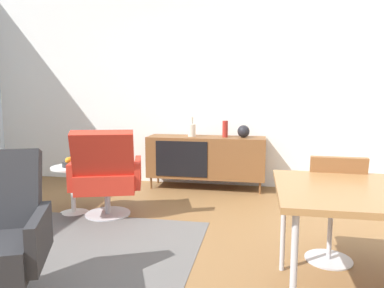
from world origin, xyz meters
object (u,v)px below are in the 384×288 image
at_px(vase_ceramic_small, 244,131).
at_px(side_table_round, 73,184).
at_px(vase_cobalt, 225,129).
at_px(fruit_bowl, 72,163).
at_px(vase_sculptural_dark, 192,130).
at_px(sideboard, 206,157).
at_px(dining_chair_back_left, 333,204).
at_px(lounge_chair_red, 106,174).

bearing_deg(vase_ceramic_small, side_table_round, -143.57).
distance_m(vase_cobalt, side_table_round, 2.08).
distance_m(side_table_round, fruit_bowl, 0.24).
bearing_deg(vase_sculptural_dark, sideboard, -0.55).
xyz_separation_m(dining_chair_back_left, fruit_bowl, (-2.53, 0.73, 0.09)).
relative_size(vase_cobalt, side_table_round, 0.43).
distance_m(vase_cobalt, dining_chair_back_left, 2.30).
relative_size(dining_chair_back_left, fruit_bowl, 4.28).
height_order(vase_ceramic_small, lounge_chair_red, lounge_chair_red).
xyz_separation_m(dining_chair_back_left, side_table_round, (-2.53, 0.73, -0.15)).
distance_m(sideboard, dining_chair_back_left, 2.40).
bearing_deg(vase_cobalt, vase_sculptural_dark, 180.00).
bearing_deg(sideboard, vase_cobalt, 0.41).
distance_m(vase_sculptural_dark, fruit_bowl, 1.71).
xyz_separation_m(vase_cobalt, side_table_round, (-1.53, -1.31, -0.51)).
xyz_separation_m(sideboard, vase_ceramic_small, (0.51, 0.00, 0.36)).
distance_m(vase_sculptural_dark, vase_ceramic_small, 0.70).
xyz_separation_m(vase_cobalt, vase_sculptural_dark, (-0.46, 0.00, -0.02)).
xyz_separation_m(dining_chair_back_left, lounge_chair_red, (-2.12, 0.68, -0.00)).
xyz_separation_m(vase_ceramic_small, dining_chair_back_left, (0.76, -2.04, -0.33)).
bearing_deg(vase_ceramic_small, fruit_bowl, -143.53).
height_order(vase_ceramic_small, side_table_round, vase_ceramic_small).
relative_size(sideboard, side_table_round, 3.08).
bearing_deg(lounge_chair_red, vase_sculptural_dark, 64.08).
relative_size(vase_ceramic_small, fruit_bowl, 0.83).
height_order(vase_sculptural_dark, side_table_round, vase_sculptural_dark).
distance_m(vase_ceramic_small, side_table_round, 2.26).
xyz_separation_m(vase_ceramic_small, fruit_bowl, (-1.77, -1.31, -0.24)).
relative_size(vase_cobalt, fruit_bowl, 1.11).
relative_size(vase_sculptural_dark, lounge_chair_red, 0.28).
bearing_deg(vase_cobalt, fruit_bowl, -139.36).
xyz_separation_m(vase_sculptural_dark, vase_ceramic_small, (0.70, 0.00, -0.01)).
relative_size(sideboard, vase_ceramic_small, 9.63).
relative_size(vase_cobalt, vase_ceramic_small, 1.34).
bearing_deg(vase_ceramic_small, vase_sculptural_dark, 180.00).
bearing_deg(side_table_round, vase_cobalt, 40.60).
distance_m(vase_cobalt, lounge_chair_red, 1.80).
bearing_deg(vase_ceramic_small, dining_chair_back_left, -69.62).
bearing_deg(vase_cobalt, vase_ceramic_small, 0.00).
relative_size(vase_sculptural_dark, vase_ceramic_small, 1.61).
height_order(lounge_chair_red, fruit_bowl, lounge_chair_red).
bearing_deg(sideboard, vase_sculptural_dark, 179.45).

